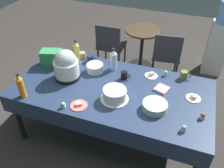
{
  "coord_description": "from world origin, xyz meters",
  "views": [
    {
      "loc": [
        0.7,
        -1.93,
        2.4
      ],
      "look_at": [
        0.0,
        0.0,
        0.8
      ],
      "focal_mm": 37.55,
      "sensor_mm": 36.0,
      "label": 1
    }
  ],
  "objects_px": {
    "slow_cooker": "(66,66)",
    "coffee_mug_olive": "(184,75)",
    "maroon_chair_right": "(167,53)",
    "soda_bottle_orange_juice": "(21,86)",
    "maroon_chair_left": "(110,43)",
    "cupcake_rose": "(63,105)",
    "frosted_layer_cake": "(115,95)",
    "ceramic_snack_bowl": "(95,68)",
    "dessert_plate_white": "(151,75)",
    "water_cooler": "(219,41)",
    "glass_salad_bowl": "(155,106)",
    "coffee_mug_tan": "(82,55)",
    "cupcake_cocoa": "(203,116)",
    "cupcake_vanilla": "(166,73)",
    "soda_bottle_ginger_ale": "(77,53)",
    "potluck_table": "(112,92)",
    "dessert_plate_cream": "(193,98)",
    "dessert_plate_coral": "(79,105)",
    "soda_carton": "(52,58)",
    "coffee_mug_navy": "(91,58)",
    "soda_bottle_water": "(113,60)",
    "cupcake_mint": "(184,128)",
    "coffee_mug_black": "(124,75)",
    "round_cafe_table": "(142,42)"
  },
  "relations": [
    {
      "from": "potluck_table",
      "to": "glass_salad_bowl",
      "type": "xyz_separation_m",
      "value": [
        0.52,
        -0.18,
        0.1
      ]
    },
    {
      "from": "coffee_mug_olive",
      "to": "water_cooler",
      "type": "height_order",
      "value": "water_cooler"
    },
    {
      "from": "ceramic_snack_bowl",
      "to": "maroon_chair_left",
      "type": "relative_size",
      "value": 0.24
    },
    {
      "from": "soda_carton",
      "to": "frosted_layer_cake",
      "type": "bearing_deg",
      "value": -37.85
    },
    {
      "from": "cupcake_mint",
      "to": "coffee_mug_tan",
      "type": "height_order",
      "value": "coffee_mug_tan"
    },
    {
      "from": "glass_salad_bowl",
      "to": "maroon_chair_left",
      "type": "xyz_separation_m",
      "value": [
        -1.07,
        1.61,
        -0.3
      ]
    },
    {
      "from": "soda_bottle_ginger_ale",
      "to": "coffee_mug_tan",
      "type": "bearing_deg",
      "value": 86.56
    },
    {
      "from": "soda_carton",
      "to": "soda_bottle_water",
      "type": "bearing_deg",
      "value": -4.79
    },
    {
      "from": "soda_bottle_orange_juice",
      "to": "maroon_chair_left",
      "type": "xyz_separation_m",
      "value": [
        0.29,
        1.9,
        -0.39
      ]
    },
    {
      "from": "slow_cooker",
      "to": "cupcake_vanilla",
      "type": "distance_m",
      "value": 1.17
    },
    {
      "from": "soda_carton",
      "to": "coffee_mug_navy",
      "type": "bearing_deg",
      "value": 11.57
    },
    {
      "from": "dessert_plate_coral",
      "to": "dessert_plate_white",
      "type": "distance_m",
      "value": 0.96
    },
    {
      "from": "dessert_plate_coral",
      "to": "soda_bottle_ginger_ale",
      "type": "relative_size",
      "value": 0.55
    },
    {
      "from": "slow_cooker",
      "to": "dessert_plate_white",
      "type": "relative_size",
      "value": 2.33
    },
    {
      "from": "potluck_table",
      "to": "cupcake_vanilla",
      "type": "xyz_separation_m",
      "value": [
        0.52,
        0.44,
        0.09
      ]
    },
    {
      "from": "potluck_table",
      "to": "glass_salad_bowl",
      "type": "bearing_deg",
      "value": -19.14
    },
    {
      "from": "glass_salad_bowl",
      "to": "coffee_mug_tan",
      "type": "bearing_deg",
      "value": 149.78
    },
    {
      "from": "coffee_mug_tan",
      "to": "maroon_chair_right",
      "type": "xyz_separation_m",
      "value": [
        0.99,
        0.97,
        -0.3
      ]
    },
    {
      "from": "dessert_plate_coral",
      "to": "dessert_plate_cream",
      "type": "distance_m",
      "value": 1.21
    },
    {
      "from": "glass_salad_bowl",
      "to": "cupcake_cocoa",
      "type": "xyz_separation_m",
      "value": [
        0.46,
        0.03,
        -0.01
      ]
    },
    {
      "from": "glass_salad_bowl",
      "to": "soda_bottle_orange_juice",
      "type": "height_order",
      "value": "soda_bottle_orange_juice"
    },
    {
      "from": "dessert_plate_coral",
      "to": "soda_bottle_orange_juice",
      "type": "xyz_separation_m",
      "value": [
        -0.62,
        -0.07,
        0.13
      ]
    },
    {
      "from": "frosted_layer_cake",
      "to": "coffee_mug_navy",
      "type": "height_order",
      "value": "frosted_layer_cake"
    },
    {
      "from": "ceramic_snack_bowl",
      "to": "water_cooler",
      "type": "bearing_deg",
      "value": 49.31
    },
    {
      "from": "water_cooler",
      "to": "frosted_layer_cake",
      "type": "bearing_deg",
      "value": -116.9
    },
    {
      "from": "cupcake_rose",
      "to": "frosted_layer_cake",
      "type": "bearing_deg",
      "value": 33.61
    },
    {
      "from": "dessert_plate_white",
      "to": "coffee_mug_tan",
      "type": "distance_m",
      "value": 0.96
    },
    {
      "from": "dessert_plate_cream",
      "to": "cupcake_vanilla",
      "type": "distance_m",
      "value": 0.47
    },
    {
      "from": "coffee_mug_olive",
      "to": "maroon_chair_right",
      "type": "distance_m",
      "value": 1.08
    },
    {
      "from": "soda_bottle_orange_juice",
      "to": "maroon_chair_right",
      "type": "height_order",
      "value": "soda_bottle_orange_juice"
    },
    {
      "from": "coffee_mug_olive",
      "to": "coffee_mug_black",
      "type": "xyz_separation_m",
      "value": [
        -0.66,
        -0.25,
        -0.0
      ]
    },
    {
      "from": "cupcake_cocoa",
      "to": "water_cooler",
      "type": "height_order",
      "value": "water_cooler"
    },
    {
      "from": "glass_salad_bowl",
      "to": "coffee_mug_tan",
      "type": "distance_m",
      "value": 1.28
    },
    {
      "from": "soda_bottle_ginger_ale",
      "to": "frosted_layer_cake",
      "type": "bearing_deg",
      "value": -36.33
    },
    {
      "from": "dessert_plate_white",
      "to": "soda_bottle_orange_juice",
      "type": "bearing_deg",
      "value": -145.42
    },
    {
      "from": "cupcake_cocoa",
      "to": "cupcake_vanilla",
      "type": "xyz_separation_m",
      "value": [
        -0.45,
        0.59,
        0.0
      ]
    },
    {
      "from": "potluck_table",
      "to": "cupcake_rose",
      "type": "height_order",
      "value": "cupcake_rose"
    },
    {
      "from": "slow_cooker",
      "to": "coffee_mug_olive",
      "type": "height_order",
      "value": "slow_cooker"
    },
    {
      "from": "dessert_plate_cream",
      "to": "water_cooler",
      "type": "xyz_separation_m",
      "value": [
        0.3,
        1.83,
        -0.17
      ]
    },
    {
      "from": "cupcake_mint",
      "to": "coffee_mug_black",
      "type": "xyz_separation_m",
      "value": [
        -0.75,
        0.58,
        0.02
      ]
    },
    {
      "from": "soda_bottle_ginger_ale",
      "to": "maroon_chair_left",
      "type": "xyz_separation_m",
      "value": [
        0.04,
        1.1,
        -0.41
      ]
    },
    {
      "from": "dessert_plate_cream",
      "to": "cupcake_cocoa",
      "type": "relative_size",
      "value": 2.35
    },
    {
      "from": "soda_bottle_ginger_ale",
      "to": "dessert_plate_cream",
      "type": "bearing_deg",
      "value": -8.15
    },
    {
      "from": "dessert_plate_cream",
      "to": "cupcake_vanilla",
      "type": "relative_size",
      "value": 2.35
    },
    {
      "from": "potluck_table",
      "to": "coffee_mug_tan",
      "type": "relative_size",
      "value": 18.45
    },
    {
      "from": "cupcake_mint",
      "to": "cupcake_cocoa",
      "type": "relative_size",
      "value": 1.0
    },
    {
      "from": "round_cafe_table",
      "to": "water_cooler",
      "type": "height_order",
      "value": "water_cooler"
    },
    {
      "from": "dessert_plate_white",
      "to": "potluck_table",
      "type": "bearing_deg",
      "value": -134.89
    },
    {
      "from": "coffee_mug_olive",
      "to": "coffee_mug_navy",
      "type": "distance_m",
      "value": 1.18
    },
    {
      "from": "ceramic_snack_bowl",
      "to": "dessert_plate_white",
      "type": "height_order",
      "value": "ceramic_snack_bowl"
    }
  ]
}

